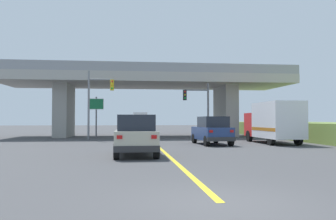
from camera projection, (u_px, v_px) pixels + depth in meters
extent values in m
plane|color=#424244|center=(147.00, 136.00, 37.05)|extent=(160.00, 160.00, 0.00)
cube|color=#A8A59E|center=(147.00, 81.00, 37.23)|extent=(30.13, 8.95, 0.92)
cube|color=#9A9891|center=(64.00, 111.00, 36.15)|extent=(1.38, 5.37, 5.50)
cube|color=#9A9891|center=(225.00, 111.00, 38.12)|extent=(1.38, 5.37, 5.50)
cube|color=gray|center=(149.00, 67.00, 32.96)|extent=(30.13, 0.20, 0.90)
cube|color=gray|center=(145.00, 78.00, 41.55)|extent=(30.13, 0.20, 0.90)
cube|color=yellow|center=(161.00, 149.00, 20.71)|extent=(0.20, 26.93, 0.01)
cube|color=#B7B29E|center=(136.00, 139.00, 17.25)|extent=(2.00, 4.51, 0.90)
cube|color=#1E232D|center=(136.00, 123.00, 16.94)|extent=(1.76, 2.48, 0.76)
cube|color=#2D2D30|center=(137.00, 149.00, 15.06)|extent=(2.04, 0.20, 0.28)
cube|color=red|center=(120.00, 137.00, 14.92)|extent=(0.24, 0.06, 0.16)
cube|color=red|center=(154.00, 137.00, 15.09)|extent=(0.24, 0.06, 0.16)
cylinder|color=black|center=(119.00, 146.00, 18.83)|extent=(0.26, 0.72, 0.72)
cylinder|color=black|center=(151.00, 146.00, 19.04)|extent=(0.26, 0.72, 0.72)
cylinder|color=black|center=(116.00, 151.00, 15.45)|extent=(0.26, 0.72, 0.72)
cylinder|color=black|center=(156.00, 151.00, 15.65)|extent=(0.26, 0.72, 0.72)
cube|color=navy|center=(211.00, 133.00, 24.88)|extent=(2.18, 4.50, 0.90)
cube|color=#1E232D|center=(213.00, 122.00, 24.58)|extent=(1.83, 2.51, 0.76)
cube|color=#2D2D30|center=(221.00, 139.00, 22.76)|extent=(1.95, 0.32, 0.28)
cube|color=red|center=(211.00, 131.00, 22.58)|extent=(0.24, 0.08, 0.16)
cube|color=red|center=(232.00, 131.00, 22.83)|extent=(0.24, 0.08, 0.16)
cylinder|color=black|center=(194.00, 138.00, 26.33)|extent=(0.30, 0.73, 0.72)
cylinder|color=black|center=(216.00, 138.00, 26.63)|extent=(0.30, 0.73, 0.72)
cylinder|color=black|center=(207.00, 141.00, 23.10)|extent=(0.30, 0.73, 0.72)
cylinder|color=black|center=(231.00, 141.00, 23.40)|extent=(0.30, 0.73, 0.72)
cube|color=red|center=(261.00, 124.00, 28.49)|extent=(2.20, 2.00, 1.90)
cube|color=silver|center=(278.00, 120.00, 25.28)|extent=(2.31, 4.48, 2.63)
cube|color=#B26619|center=(278.00, 129.00, 25.26)|extent=(2.33, 4.39, 0.24)
cylinder|color=black|center=(249.00, 136.00, 28.35)|extent=(0.30, 0.90, 0.90)
cylinder|color=black|center=(273.00, 136.00, 28.58)|extent=(0.30, 0.90, 0.90)
cylinder|color=black|center=(271.00, 139.00, 24.02)|extent=(0.30, 0.90, 0.90)
cylinder|color=black|center=(298.00, 139.00, 24.24)|extent=(0.30, 0.90, 0.90)
cylinder|color=#56595E|center=(208.00, 111.00, 32.32)|extent=(0.18, 0.18, 5.25)
cylinder|color=#56595E|center=(196.00, 90.00, 32.25)|extent=(2.22, 0.12, 0.12)
cube|color=black|center=(185.00, 95.00, 32.11)|extent=(0.32, 0.26, 0.96)
sphere|color=red|center=(185.00, 92.00, 31.97)|extent=(0.16, 0.16, 0.16)
sphere|color=gold|center=(185.00, 95.00, 31.96)|extent=(0.16, 0.16, 0.16)
sphere|color=green|center=(185.00, 98.00, 31.95)|extent=(0.16, 0.16, 0.16)
cylinder|color=slate|center=(89.00, 105.00, 30.18)|extent=(0.18, 0.18, 6.11)
cylinder|color=slate|center=(101.00, 79.00, 30.36)|extent=(2.03, 0.12, 0.12)
cube|color=gold|center=(112.00, 85.00, 30.47)|extent=(0.32, 0.26, 0.96)
sphere|color=red|center=(112.00, 81.00, 30.32)|extent=(0.16, 0.16, 0.16)
sphere|color=gold|center=(112.00, 85.00, 30.32)|extent=(0.16, 0.16, 0.16)
sphere|color=green|center=(112.00, 88.00, 30.31)|extent=(0.16, 0.16, 0.16)
cylinder|color=#56595E|center=(96.00, 117.00, 34.00)|extent=(0.14, 0.14, 4.05)
cube|color=#197242|center=(96.00, 104.00, 33.98)|extent=(1.36, 0.08, 0.99)
cube|color=white|center=(96.00, 104.00, 33.97)|extent=(1.44, 0.04, 1.07)
cube|color=navy|center=(139.00, 122.00, 63.51)|extent=(2.20, 2.00, 1.90)
cube|color=silver|center=(140.00, 120.00, 59.89)|extent=(2.31, 5.33, 2.61)
cube|color=#195999|center=(140.00, 124.00, 59.87)|extent=(2.33, 5.22, 0.24)
cylinder|color=black|center=(134.00, 127.00, 63.37)|extent=(0.30, 0.90, 0.90)
cylinder|color=black|center=(145.00, 127.00, 63.60)|extent=(0.30, 0.90, 0.90)
cylinder|color=black|center=(134.00, 128.00, 58.41)|extent=(0.30, 0.90, 0.90)
cylinder|color=black|center=(146.00, 128.00, 58.64)|extent=(0.30, 0.90, 0.90)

